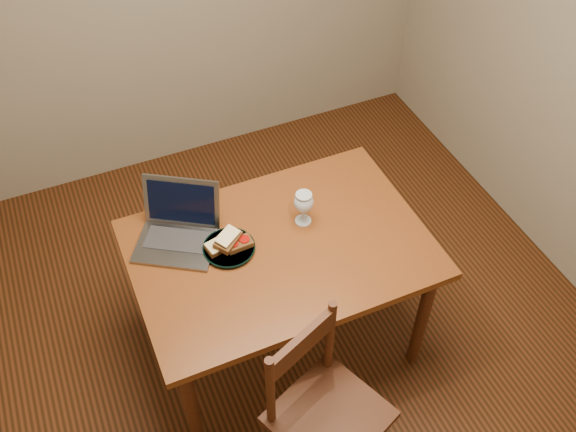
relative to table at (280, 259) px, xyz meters
name	(u,v)px	position (x,y,z in m)	size (l,w,h in m)	color
floor	(285,330)	(0.04, 0.04, -0.66)	(3.20, 3.20, 0.02)	black
table	(280,259)	(0.00, 0.00, 0.00)	(1.30, 0.90, 0.74)	#572B0E
chair	(325,407)	(-0.08, -0.65, -0.17)	(0.54, 0.53, 0.45)	#39190B
plate	(229,248)	(-0.21, 0.07, 0.10)	(0.23, 0.23, 0.02)	black
sandwich_cheese	(219,245)	(-0.25, 0.08, 0.12)	(0.12, 0.07, 0.04)	#381E0C
sandwich_tomato	(239,243)	(-0.17, 0.06, 0.12)	(0.12, 0.07, 0.04)	#381E0C
sandwich_top	(228,239)	(-0.21, 0.08, 0.15)	(0.13, 0.08, 0.04)	#381E0C
milk_glass	(303,208)	(0.16, 0.10, 0.17)	(0.09, 0.09, 0.17)	white
laptop	(178,225)	(-0.38, 0.24, 0.15)	(0.46, 0.45, 0.25)	slate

